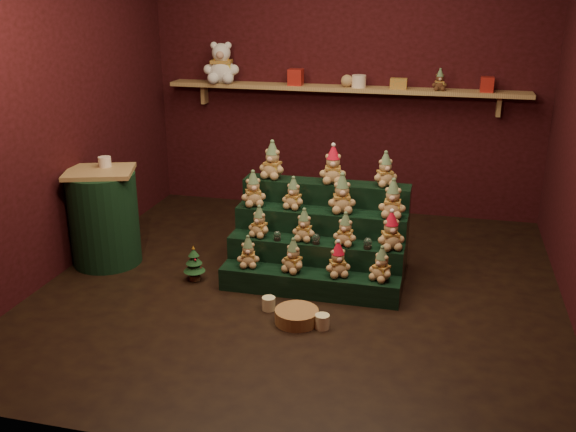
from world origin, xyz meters
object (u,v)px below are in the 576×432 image
(wicker_basket, at_px, (297,316))
(snow_globe_b, at_px, (316,239))
(riser_tier_front, at_px, (309,284))
(mug_right, at_px, (322,322))
(mini_christmas_tree, at_px, (194,263))
(mug_left, at_px, (269,303))
(brown_bear, at_px, (440,80))
(snow_globe_c, at_px, (368,243))
(white_bear, at_px, (221,57))
(snow_globe_a, at_px, (277,236))
(side_table, at_px, (104,217))

(wicker_basket, bearing_deg, snow_globe_b, 89.14)
(riser_tier_front, height_order, mug_right, riser_tier_front)
(mug_right, bearing_deg, riser_tier_front, 112.21)
(riser_tier_front, bearing_deg, mini_christmas_tree, 178.31)
(mug_left, relative_size, brown_bear, 0.50)
(riser_tier_front, height_order, snow_globe_c, snow_globe_c)
(riser_tier_front, xyz_separation_m, white_bear, (-1.35, 1.95, 1.49))
(brown_bear, bearing_deg, riser_tier_front, -122.04)
(riser_tier_front, xyz_separation_m, snow_globe_c, (0.42, 0.16, 0.32))
(wicker_basket, bearing_deg, brown_bear, 70.96)
(mini_christmas_tree, xyz_separation_m, mug_right, (1.16, -0.52, -0.10))
(white_bear, bearing_deg, mug_left, -74.54)
(mug_left, relative_size, mug_right, 0.97)
(snow_globe_a, bearing_deg, white_bear, 120.60)
(brown_bear, bearing_deg, snow_globe_a, -131.11)
(snow_globe_c, distance_m, mug_right, 0.78)
(snow_globe_c, xyz_separation_m, mini_christmas_tree, (-1.38, -0.13, -0.26))
(white_bear, bearing_deg, wicker_basket, -71.25)
(mini_christmas_tree, distance_m, brown_bear, 2.92)
(wicker_basket, height_order, brown_bear, brown_bear)
(riser_tier_front, distance_m, snow_globe_b, 0.35)
(mini_christmas_tree, bearing_deg, riser_tier_front, -1.69)
(snow_globe_a, height_order, brown_bear, brown_bear)
(mug_right, bearing_deg, mini_christmas_tree, 155.74)
(white_bear, height_order, brown_bear, white_bear)
(mini_christmas_tree, relative_size, mug_left, 3.04)
(riser_tier_front, distance_m, mug_right, 0.53)
(riser_tier_front, xyz_separation_m, brown_bear, (0.84, 1.95, 1.33))
(brown_bear, bearing_deg, snow_globe_c, -111.85)
(snow_globe_a, relative_size, mini_christmas_tree, 0.26)
(mug_left, bearing_deg, snow_globe_b, 62.18)
(snow_globe_a, distance_m, side_table, 1.53)
(snow_globe_c, height_order, mini_christmas_tree, snow_globe_c)
(mug_left, xyz_separation_m, brown_bear, (1.07, 2.27, 1.37))
(riser_tier_front, bearing_deg, snow_globe_b, 83.32)
(snow_globe_c, relative_size, mug_left, 0.90)
(mug_right, distance_m, wicker_basket, 0.20)
(snow_globe_b, bearing_deg, mug_right, -74.37)
(snow_globe_c, xyz_separation_m, mug_right, (-0.22, -0.65, -0.35))
(mug_left, xyz_separation_m, wicker_basket, (0.24, -0.14, -0.00))
(snow_globe_b, bearing_deg, white_bear, 127.47)
(snow_globe_c, relative_size, side_table, 0.11)
(snow_globe_b, distance_m, wicker_basket, 0.71)
(snow_globe_b, xyz_separation_m, mug_right, (0.18, -0.65, -0.35))
(riser_tier_front, relative_size, mug_right, 13.71)
(side_table, bearing_deg, snow_globe_c, -19.37)
(snow_globe_a, height_order, mini_christmas_tree, snow_globe_a)
(snow_globe_c, xyz_separation_m, wicker_basket, (-0.41, -0.62, -0.36))
(mini_christmas_tree, xyz_separation_m, white_bear, (-0.40, 1.92, 1.43))
(snow_globe_c, bearing_deg, white_bear, 134.78)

